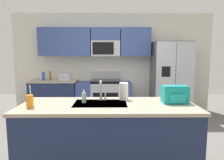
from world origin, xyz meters
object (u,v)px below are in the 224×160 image
at_px(bottle_blue, 43,76).
at_px(drink_cup_orange, 30,101).
at_px(toaster, 65,77).
at_px(backpack, 175,94).
at_px(soap_dispenser, 84,98).
at_px(sink_faucet, 101,89).
at_px(refrigerator, 171,79).
at_px(range_oven, 104,98).
at_px(pepper_mill, 50,76).
at_px(paper_towel_roll, 124,91).

bearing_deg(bottle_blue, drink_cup_orange, -74.64).
bearing_deg(toaster, backpack, -50.20).
relative_size(bottle_blue, soap_dispenser, 1.18).
height_order(toaster, sink_faucet, sink_faucet).
relative_size(refrigerator, backpack, 5.78).
xyz_separation_m(sink_faucet, backpack, (0.97, -0.13, -0.05)).
relative_size(range_oven, pepper_mill, 6.02).
distance_m(pepper_mill, drink_cup_orange, 2.69).
height_order(range_oven, soap_dispenser, range_oven).
distance_m(bottle_blue, backpack, 3.50).
distance_m(bottle_blue, paper_towel_roll, 2.91).
distance_m(pepper_mill, paper_towel_roll, 2.79).
bearing_deg(range_oven, pepper_mill, -179.89).
distance_m(range_oven, soap_dispenser, 2.47).
bearing_deg(backpack, bottle_blue, 136.12).
bearing_deg(soap_dispenser, pepper_mill, 115.78).
height_order(sink_faucet, paper_towel_roll, sink_faucet).
relative_size(paper_towel_roll, backpack, 0.75).
xyz_separation_m(paper_towel_roll, backpack, (0.65, -0.20, -0.00)).
bearing_deg(refrigerator, sink_faucet, -126.36).
xyz_separation_m(pepper_mill, sink_faucet, (1.38, -2.28, 0.06)).
relative_size(sink_faucet, drink_cup_orange, 1.04).
distance_m(bottle_blue, sink_faucet, 2.77).
bearing_deg(drink_cup_orange, refrigerator, 46.23).
distance_m(refrigerator, bottle_blue, 3.19).
bearing_deg(refrigerator, range_oven, 177.51).
bearing_deg(pepper_mill, refrigerator, -1.32).
bearing_deg(toaster, refrigerator, -0.42).
xyz_separation_m(toaster, sink_faucet, (1.01, -2.23, 0.08)).
xyz_separation_m(drink_cup_orange, paper_towel_roll, (1.14, 0.42, 0.04)).
xyz_separation_m(toaster, paper_towel_roll, (1.32, -2.16, 0.03)).
height_order(range_oven, drink_cup_orange, drink_cup_orange).
bearing_deg(paper_towel_roll, refrigerator, 58.46).
xyz_separation_m(toaster, pepper_mill, (-0.37, 0.05, 0.02)).
bearing_deg(bottle_blue, backpack, -43.88).
bearing_deg(soap_dispenser, sink_faucet, 27.50).
bearing_deg(drink_cup_orange, toaster, 93.91).
bearing_deg(sink_faucet, backpack, -7.87).
distance_m(refrigerator, backpack, 2.44).
bearing_deg(backpack, sink_faucet, 172.13).
bearing_deg(drink_cup_orange, bottle_blue, 105.36).
bearing_deg(pepper_mill, sink_faucet, -58.84).
height_order(refrigerator, bottle_blue, refrigerator).
bearing_deg(backpack, range_oven, 112.32).
relative_size(range_oven, bottle_blue, 6.77).
distance_m(range_oven, paper_towel_roll, 2.32).
bearing_deg(sink_faucet, bottle_blue, 124.18).
height_order(pepper_mill, backpack, backpack).
bearing_deg(drink_cup_orange, range_oven, 73.09).
xyz_separation_m(range_oven, backpack, (0.99, -2.42, 0.57)).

